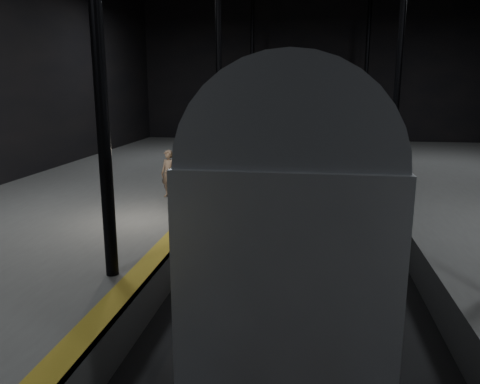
# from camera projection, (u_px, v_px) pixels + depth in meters

# --- Properties ---
(ground) EXTENTS (44.00, 44.00, 0.00)m
(ground) POSITION_uv_depth(u_px,v_px,m) (297.00, 260.00, 13.44)
(ground) COLOR black
(ground) RESTS_ON ground
(platform_left) EXTENTS (9.00, 43.80, 1.00)m
(platform_left) POSITION_uv_depth(u_px,v_px,m) (53.00, 232.00, 14.41)
(platform_left) COLOR #545452
(platform_left) RESTS_ON ground
(tactile_strip) EXTENTS (0.50, 43.80, 0.01)m
(tactile_strip) POSITION_uv_depth(u_px,v_px,m) (187.00, 222.00, 13.69)
(tactile_strip) COLOR olive
(tactile_strip) RESTS_ON platform_left
(track) EXTENTS (2.40, 43.00, 0.24)m
(track) POSITION_uv_depth(u_px,v_px,m) (297.00, 258.00, 13.43)
(track) COLOR #3F3328
(track) RESTS_ON ground
(train) EXTENTS (2.91, 19.44, 5.20)m
(train) POSITION_uv_depth(u_px,v_px,m) (302.00, 150.00, 14.89)
(train) COLOR #979A9E
(train) RESTS_ON ground
(woman) EXTENTS (0.72, 0.60, 1.70)m
(woman) POSITION_uv_depth(u_px,v_px,m) (169.00, 174.00, 16.54)
(woman) COLOR #8C6E55
(woman) RESTS_ON platform_left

